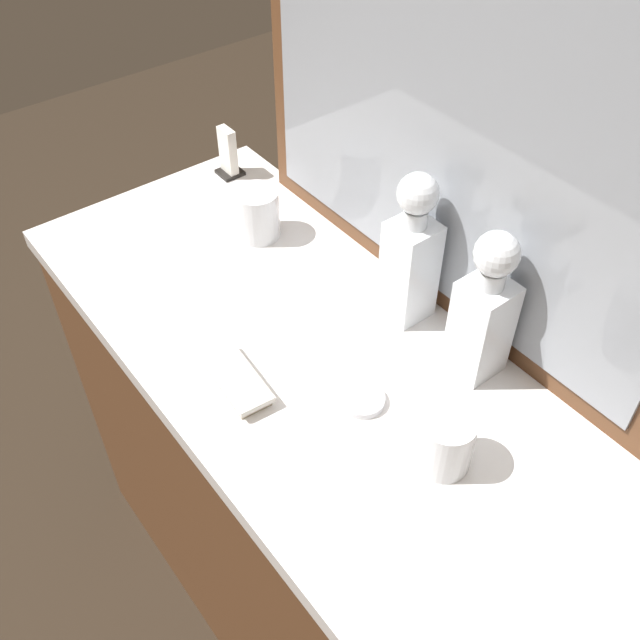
# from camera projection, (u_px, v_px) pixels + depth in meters

# --- Properties ---
(ground_plane) EXTENTS (6.00, 6.00, 0.00)m
(ground_plane) POSITION_uv_depth(u_px,v_px,m) (320.00, 601.00, 1.86)
(ground_plane) COLOR #2D2319
(dresser) EXTENTS (1.26, 0.54, 0.94)m
(dresser) POSITION_uv_depth(u_px,v_px,m) (320.00, 504.00, 1.53)
(dresser) COLOR brown
(dresser) RESTS_ON ground_plane
(dresser_mirror) EXTENTS (0.92, 0.03, 0.75)m
(dresser_mirror) POSITION_uv_depth(u_px,v_px,m) (456.00, 102.00, 1.05)
(dresser_mirror) COLOR brown
(dresser_mirror) RESTS_ON dresser
(crystal_decanter_front) EXTENTS (0.07, 0.07, 0.28)m
(crystal_decanter_front) POSITION_uv_depth(u_px,v_px,m) (410.00, 261.00, 1.20)
(crystal_decanter_front) COLOR white
(crystal_decanter_front) RESTS_ON dresser
(crystal_decanter_left) EXTENTS (0.08, 0.08, 0.27)m
(crystal_decanter_left) POSITION_uv_depth(u_px,v_px,m) (483.00, 318.00, 1.11)
(crystal_decanter_left) COLOR white
(crystal_decanter_left) RESTS_ON dresser
(crystal_tumbler_center) EXTENTS (0.08, 0.08, 0.09)m
(crystal_tumbler_center) POSITION_uv_depth(u_px,v_px,m) (445.00, 444.00, 1.02)
(crystal_tumbler_center) COLOR white
(crystal_tumbler_center) RESTS_ON dresser
(crystal_tumbler_far_right) EXTENTS (0.09, 0.09, 0.10)m
(crystal_tumbler_far_right) POSITION_uv_depth(u_px,v_px,m) (257.00, 216.00, 1.40)
(crystal_tumbler_far_right) COLOR white
(crystal_tumbler_far_right) RESTS_ON dresser
(silver_brush_right) EXTENTS (0.15, 0.07, 0.02)m
(silver_brush_right) POSITION_uv_depth(u_px,v_px,m) (236.00, 380.00, 1.15)
(silver_brush_right) COLOR #B7A88C
(silver_brush_right) RESTS_ON dresser
(porcelain_dish) EXTENTS (0.07, 0.07, 0.01)m
(porcelain_dish) POSITION_uv_depth(u_px,v_px,m) (363.00, 400.00, 1.12)
(porcelain_dish) COLOR silver
(porcelain_dish) RESTS_ON dresser
(napkin_holder) EXTENTS (0.05, 0.05, 0.11)m
(napkin_holder) POSITION_uv_depth(u_px,v_px,m) (228.00, 156.00, 1.56)
(napkin_holder) COLOR black
(napkin_holder) RESTS_ON dresser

